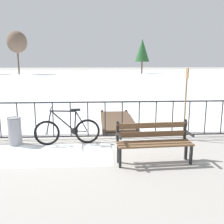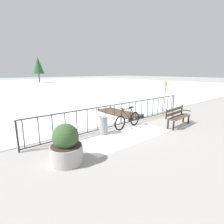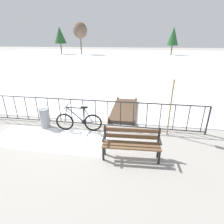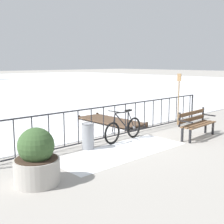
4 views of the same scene
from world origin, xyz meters
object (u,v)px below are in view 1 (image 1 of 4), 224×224
at_px(bicycle_near_railing, 68,131).
at_px(oar_upright, 186,99).
at_px(trash_bin, 15,131).
at_px(park_bench, 154,139).

xyz_separation_m(bicycle_near_railing, oar_upright, (3.19, 0.21, 0.77)).
relative_size(trash_bin, oar_upright, 0.37).
height_order(park_bench, oar_upright, oar_upright).
distance_m(bicycle_near_railing, park_bench, 2.38).
height_order(bicycle_near_railing, trash_bin, bicycle_near_railing).
distance_m(trash_bin, oar_upright, 4.62).
distance_m(park_bench, oar_upright, 2.03).
bearing_deg(trash_bin, park_bench, -21.78).
distance_m(bicycle_near_railing, trash_bin, 1.37).
distance_m(bicycle_near_railing, oar_upright, 3.29).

